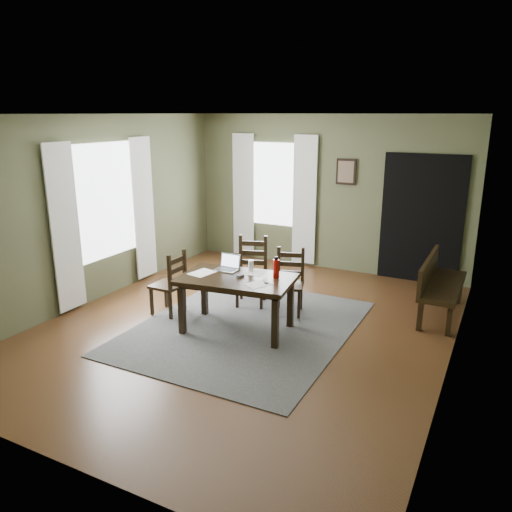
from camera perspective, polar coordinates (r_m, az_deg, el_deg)
The scene contains 24 objects.
ground at distance 6.62m, azimuth -1.20°, elevation -8.19°, with size 5.00×6.00×0.01m.
room_shell at distance 6.10m, azimuth -1.30°, elevation 7.47°, with size 5.02×6.02×2.71m.
rug at distance 6.62m, azimuth -1.20°, elevation -8.11°, with size 2.60×3.20×0.01m.
dining_table at distance 6.31m, azimuth -2.21°, elevation -3.20°, with size 1.52×1.03×0.71m.
chair_end at distance 6.97m, azimuth -9.78°, elevation -3.17°, with size 0.40×0.40×0.91m.
chair_back_left at distance 7.26m, azimuth -0.50°, elevation -1.82°, with size 0.55×0.55×0.99m.
chair_back_right at distance 6.96m, azimuth 3.83°, elevation -2.99°, with size 0.49×0.49×0.90m.
bench at distance 7.27m, azimuth 20.06°, elevation -2.74°, with size 0.47×1.47×0.83m.
laptop at distance 6.58m, azimuth -3.19°, elevation -1.11°, with size 0.30×0.24×0.20m.
computer_mouse at distance 6.28m, azimuth -1.81°, elevation -2.29°, with size 0.05×0.09×0.03m, color #3F3F42.
tv_remote at distance 6.10m, azimuth 1.10°, elevation -2.90°, with size 0.04×0.16×0.02m, color black.
drinking_glass at distance 6.49m, azimuth -0.58°, elevation -1.11°, with size 0.07×0.07×0.15m, color silver.
water_bottle at distance 6.22m, azimuth 2.32°, elevation -1.40°, with size 0.10×0.10×0.28m.
paper_a at distance 6.48m, azimuth -6.18°, elevation -1.92°, with size 0.25×0.33×0.00m, color white.
paper_b at distance 6.02m, azimuth 0.26°, elevation -3.24°, with size 0.22×0.29×0.00m, color white.
paper_c at distance 6.45m, azimuth -0.01°, elevation -1.90°, with size 0.21×0.27×0.00m, color white.
window_left at distance 7.78m, azimuth -16.86°, elevation 6.02°, with size 0.01×1.30×1.70m.
window_back at distance 9.23m, azimuth 2.05°, elevation 8.18°, with size 1.00×0.01×1.50m.
curtain_left_near at distance 7.25m, azimuth -20.98°, elevation 2.92°, with size 0.03×0.48×2.30m.
curtain_left_far at distance 8.40m, azimuth -12.73°, elevation 5.29°, with size 0.03×0.48×2.30m.
curtain_back_left at distance 9.51m, azimuth -1.44°, elevation 6.90°, with size 0.44×0.03×2.30m.
curtain_back_right at distance 9.00m, azimuth 5.56°, elevation 6.30°, with size 0.44×0.03×2.30m.
framed_picture at distance 8.71m, azimuth 10.25°, elevation 9.46°, with size 0.34×0.03×0.44m.
doorway_back at distance 8.53m, azimuth 18.39°, elevation 3.99°, with size 1.30×0.03×2.10m.
Camera 1 is at (2.87, -5.31, 2.72)m, focal length 35.00 mm.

